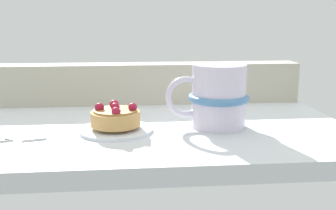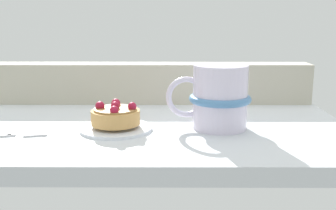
% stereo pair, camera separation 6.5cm
% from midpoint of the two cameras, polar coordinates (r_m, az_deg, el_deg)
% --- Properties ---
extents(ground_plane, '(0.68, 0.41, 0.03)m').
position_cam_midpoint_polar(ground_plane, '(0.69, -6.04, -3.75)').
color(ground_plane, silver).
extents(window_rail_back, '(0.66, 0.06, 0.08)m').
position_cam_midpoint_polar(window_rail_back, '(0.85, -6.05, 3.04)').
color(window_rail_back, '#B2AD99').
rests_on(window_rail_back, ground_plane).
extents(dessert_plate, '(0.12, 0.12, 0.01)m').
position_cam_midpoint_polar(dessert_plate, '(0.65, -10.19, -3.32)').
color(dessert_plate, silver).
rests_on(dessert_plate, ground_plane).
extents(raspberry_tart, '(0.08, 0.08, 0.04)m').
position_cam_midpoint_polar(raspberry_tart, '(0.65, -10.26, -1.67)').
color(raspberry_tart, tan).
rests_on(raspberry_tart, dessert_plate).
extents(coffee_mug, '(0.14, 0.10, 0.10)m').
position_cam_midpoint_polar(coffee_mug, '(0.66, 4.18, 1.20)').
color(coffee_mug, silver).
rests_on(coffee_mug, ground_plane).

